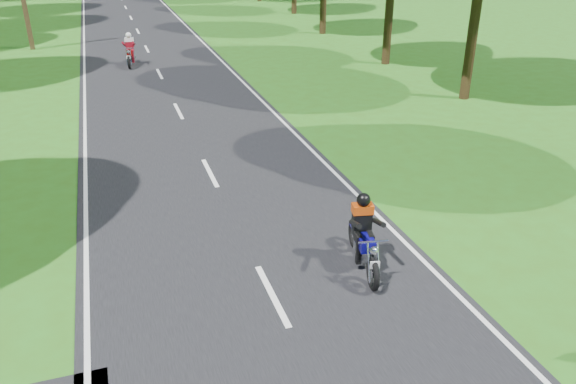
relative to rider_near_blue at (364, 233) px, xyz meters
name	(u,v)px	position (x,y,z in m)	size (l,w,h in m)	color
ground	(309,368)	(-2.02, -2.37, -0.79)	(160.00, 160.00, 0.00)	#2C5D15
road_markings	(121,1)	(-2.15, 45.76, -0.77)	(7.40, 140.00, 0.01)	silver
rider_near_blue	(364,233)	(0.00, 0.00, 0.00)	(0.62, 1.85, 1.54)	#0F0B7C
rider_far_red	(130,49)	(-3.11, 19.83, 0.00)	(0.62, 1.86, 1.55)	#960D0B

